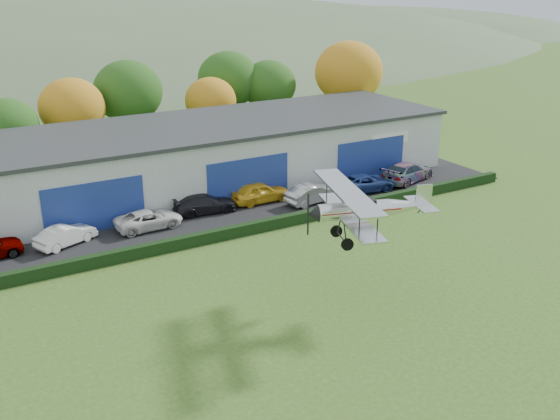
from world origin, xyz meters
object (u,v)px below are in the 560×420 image
hangar (216,153)px  car_1 (66,235)px  biplane (365,208)px  car_5 (312,193)px  car_3 (205,204)px  car_4 (260,192)px  car_6 (365,183)px  car_2 (149,219)px  car_7 (407,172)px

hangar → car_1: size_ratio=9.83×
biplane → car_5: bearing=84.3°
car_3 → car_4: bearing=-83.8°
car_4 → car_6: bearing=-102.6°
hangar → car_3: hangar is taller
car_2 → car_4: bearing=-86.3°
hangar → car_1: (-14.42, -7.48, -1.93)m
car_2 → car_5: size_ratio=1.04×
car_2 → car_3: bearing=-80.7°
car_1 → car_6: car_6 is taller
car_3 → car_5: size_ratio=1.07×
car_1 → biplane: (12.65, -15.55, 4.57)m
car_1 → car_3: size_ratio=0.85×
car_3 → car_6: bearing=-92.2°
car_1 → car_3: bearing=-108.0°
hangar → car_4: (0.76, -6.47, -1.79)m
car_5 → biplane: (-6.00, -14.38, 4.50)m
car_3 → car_1: bearing=101.6°
car_7 → biplane: bearing=115.6°
car_1 → car_2: size_ratio=0.87×
car_2 → biplane: bearing=-158.1°
car_1 → car_7: size_ratio=0.72×
hangar → car_7: size_ratio=7.05×
car_1 → hangar: bearing=-86.1°
car_6 → biplane: bearing=148.9°
car_1 → car_5: 18.69m
car_3 → car_4: 4.74m
car_1 → car_5: size_ratio=0.90×
car_1 → car_3: 10.49m
car_3 → car_5: bearing=-98.7°
car_2 → car_5: 12.95m
car_1 → car_5: bearing=-117.1°
car_5 → biplane: size_ratio=0.57×
car_5 → car_2: bearing=76.0°
biplane → car_7: bearing=59.6°
car_6 → car_7: 4.84m
hangar → biplane: bearing=-94.4°
biplane → car_1: bearing=146.1°
car_1 → biplane: 20.56m
hangar → car_1: hangar is taller
car_5 → car_7: car_7 is taller
car_4 → car_5: car_4 is taller
car_4 → car_5: bearing=-122.0°
car_2 → car_4: size_ratio=1.00×
car_5 → car_7: size_ratio=0.79×
hangar → car_3: 7.84m
car_1 → car_6: (23.97, -0.99, 0.04)m
car_1 → car_2: 5.76m
car_2 → biplane: size_ratio=0.60×
hangar → car_4: bearing=-83.3°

